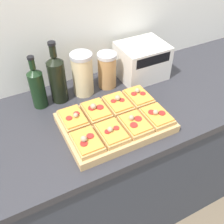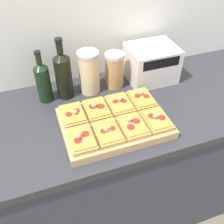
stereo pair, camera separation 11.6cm
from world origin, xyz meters
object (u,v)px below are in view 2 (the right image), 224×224
Objects in this scene: cutting_board at (114,123)px; toaster_oven at (151,63)px; olive_oil_bottle at (43,81)px; grain_jar_short at (114,70)px; wine_bottle at (63,74)px; grain_jar_tall at (89,72)px.

cutting_board is 0.44m from toaster_oven.
olive_oil_bottle reaches higher than grain_jar_short.
wine_bottle reaches higher than grain_jar_tall.
cutting_board is 0.40m from olive_oil_bottle.
wine_bottle is at bearing 180.00° from grain_jar_tall.
wine_bottle is (0.10, 0.00, 0.02)m from olive_oil_bottle.
olive_oil_bottle is 0.86× the size of wine_bottle.
toaster_oven is (0.35, -0.00, -0.02)m from grain_jar_tall.
cutting_board is at bearing -110.07° from grain_jar_short.
wine_bottle is at bearing 180.00° from grain_jar_short.
grain_jar_tall is 0.35m from toaster_oven.
grain_jar_tall reaches higher than cutting_board.
wine_bottle is 1.14× the size of toaster_oven.
olive_oil_bottle is 1.20× the size of grain_jar_tall.
wine_bottle is 0.48m from toaster_oven.
grain_jar_short is at bearing 0.00° from wine_bottle.
olive_oil_bottle is 0.23m from grain_jar_tall.
cutting_board is 0.31m from grain_jar_tall.
wine_bottle is 0.13m from grain_jar_tall.
wine_bottle reaches higher than toaster_oven.
olive_oil_bottle is at bearing -180.00° from wine_bottle.
wine_bottle reaches higher than cutting_board.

